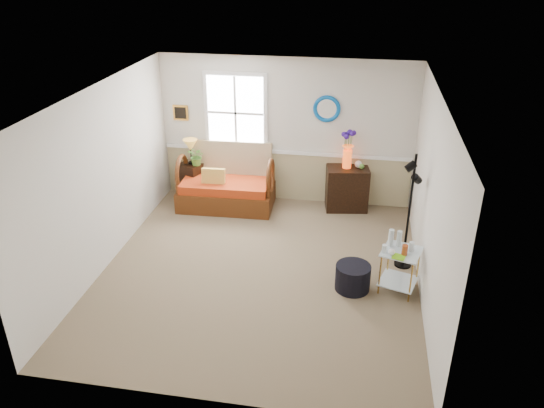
% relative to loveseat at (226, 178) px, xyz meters
% --- Properties ---
extents(floor, '(4.50, 5.00, 0.01)m').
position_rel_loveseat_xyz_m(floor, '(1.00, -2.00, -0.54)').
color(floor, brown).
rests_on(floor, ground).
extents(ceiling, '(4.50, 5.00, 0.01)m').
position_rel_loveseat_xyz_m(ceiling, '(1.00, -2.00, 2.06)').
color(ceiling, white).
rests_on(ceiling, walls).
extents(walls, '(4.51, 5.01, 2.60)m').
position_rel_loveseat_xyz_m(walls, '(1.00, -2.00, 0.76)').
color(walls, beige).
rests_on(walls, floor).
extents(wainscot, '(4.46, 0.02, 0.90)m').
position_rel_loveseat_xyz_m(wainscot, '(1.00, 0.48, -0.09)').
color(wainscot, tan).
rests_on(wainscot, walls).
extents(chair_rail, '(4.46, 0.04, 0.06)m').
position_rel_loveseat_xyz_m(chair_rail, '(1.00, 0.47, 0.38)').
color(chair_rail, white).
rests_on(chair_rail, walls).
extents(window, '(1.14, 0.06, 1.44)m').
position_rel_loveseat_xyz_m(window, '(0.10, 0.47, 1.06)').
color(window, white).
rests_on(window, walls).
extents(picture, '(0.28, 0.03, 0.28)m').
position_rel_loveseat_xyz_m(picture, '(-0.92, 0.48, 1.01)').
color(picture, '#CA872E').
rests_on(picture, walls).
extents(mirror, '(0.47, 0.07, 0.47)m').
position_rel_loveseat_xyz_m(mirror, '(1.70, 0.48, 1.21)').
color(mirror, '#006ACA').
rests_on(mirror, walls).
extents(loveseat, '(1.70, 1.00, 1.09)m').
position_rel_loveseat_xyz_m(loveseat, '(0.00, 0.00, 0.00)').
color(loveseat, '#653112').
rests_on(loveseat, floor).
extents(throw_pillow, '(0.41, 0.12, 0.41)m').
position_rel_loveseat_xyz_m(throw_pillow, '(-0.18, -0.17, 0.02)').
color(throw_pillow, orange).
rests_on(throw_pillow, loveseat).
extents(lamp_stand, '(0.50, 0.50, 0.68)m').
position_rel_loveseat_xyz_m(lamp_stand, '(-0.71, 0.24, -0.20)').
color(lamp_stand, black).
rests_on(lamp_stand, floor).
extents(table_lamp, '(0.34, 0.34, 0.47)m').
position_rel_loveseat_xyz_m(table_lamp, '(-0.69, 0.21, 0.37)').
color(table_lamp, gold).
rests_on(table_lamp, lamp_stand).
extents(potted_plant, '(0.42, 0.43, 0.27)m').
position_rel_loveseat_xyz_m(potted_plant, '(-0.57, 0.17, 0.27)').
color(potted_plant, '#487C2D').
rests_on(potted_plant, lamp_stand).
extents(cabinet, '(0.79, 0.57, 0.78)m').
position_rel_loveseat_xyz_m(cabinet, '(2.13, 0.26, -0.16)').
color(cabinet, black).
rests_on(cabinet, floor).
extents(flower_vase, '(0.22, 0.22, 0.67)m').
position_rel_loveseat_xyz_m(flower_vase, '(2.10, 0.28, 0.57)').
color(flower_vase, '#F54D14').
rests_on(flower_vase, cabinet).
extents(side_table, '(0.61, 0.61, 0.62)m').
position_rel_loveseat_xyz_m(side_table, '(2.95, -2.15, -0.24)').
color(side_table, gold).
rests_on(side_table, floor).
extents(tabletop_items, '(0.50, 0.50, 0.24)m').
position_rel_loveseat_xyz_m(tabletop_items, '(2.89, -2.16, 0.19)').
color(tabletop_items, silver).
rests_on(tabletop_items, side_table).
extents(floor_lamp, '(0.33, 0.33, 1.75)m').
position_rel_loveseat_xyz_m(floor_lamp, '(3.05, -1.49, 0.33)').
color(floor_lamp, black).
rests_on(floor_lamp, floor).
extents(ottoman, '(0.50, 0.50, 0.37)m').
position_rel_loveseat_xyz_m(ottoman, '(2.33, -2.23, -0.36)').
color(ottoman, black).
rests_on(ottoman, floor).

